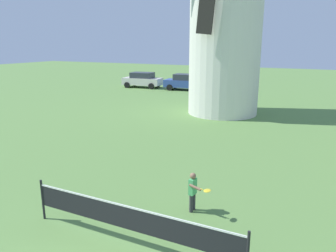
# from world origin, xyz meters

# --- Properties ---
(tennis_net) EXTENTS (5.39, 0.06, 1.10)m
(tennis_net) POSITION_xyz_m (-0.12, 2.48, 0.69)
(tennis_net) COLOR black
(tennis_net) RESTS_ON ground_plane
(player_far) EXTENTS (0.67, 0.53, 1.13)m
(player_far) POSITION_xyz_m (0.61, 4.57, 0.64)
(player_far) COLOR #333338
(player_far) RESTS_ON ground_plane
(parked_car_cream) EXTENTS (4.13, 2.18, 1.56)m
(parked_car_cream) POSITION_xyz_m (-13.58, 26.06, 0.81)
(parked_car_cream) COLOR silver
(parked_car_cream) RESTS_ON ground_plane
(parked_car_blue) EXTENTS (4.51, 2.18, 1.56)m
(parked_car_blue) POSITION_xyz_m (-8.69, 26.29, 0.81)
(parked_car_blue) COLOR #334C99
(parked_car_blue) RESTS_ON ground_plane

